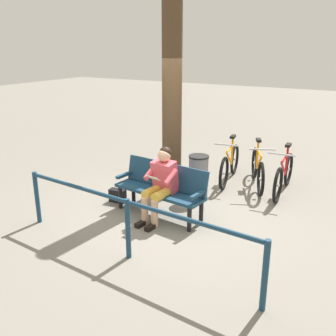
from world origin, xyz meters
TOP-DOWN VIEW (x-y plane):
  - ground_plane at (0.00, 0.00)m, footprint 40.00×40.00m
  - bench at (0.19, -0.00)m, footprint 1.65×0.67m
  - person_reading at (0.10, 0.17)m, footprint 0.52×0.80m
  - handbag at (1.15, -0.04)m, footprint 0.31×0.17m
  - tree_trunk at (0.59, -1.04)m, footprint 0.37×0.37m
  - litter_bin at (-0.03, -0.94)m, footprint 0.37×0.37m
  - bicycle_blue at (-1.34, -1.96)m, footprint 0.48×1.68m
  - bicycle_purple at (-0.80, -2.08)m, footprint 0.76×1.56m
  - bicycle_orange at (-0.20, -2.09)m, footprint 0.48×1.67m
  - railing_fence at (-0.13, 1.41)m, footprint 3.82×0.39m

SIDE VIEW (x-z plane):
  - ground_plane at x=0.00m, z-range 0.00..0.00m
  - handbag at x=1.15m, z-range 0.00..0.24m
  - bicycle_blue at x=-1.34m, z-range -0.11..0.83m
  - bicycle_purple at x=-0.80m, z-range -0.11..0.83m
  - bicycle_orange at x=-0.20m, z-range -0.11..0.83m
  - litter_bin at x=-0.03m, z-range 0.00..0.82m
  - bench at x=0.19m, z-range 0.07..0.94m
  - railing_fence at x=-0.13m, z-range 0.19..1.04m
  - person_reading at x=0.10m, z-range 0.06..1.27m
  - tree_trunk at x=0.59m, z-range 0.00..3.86m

